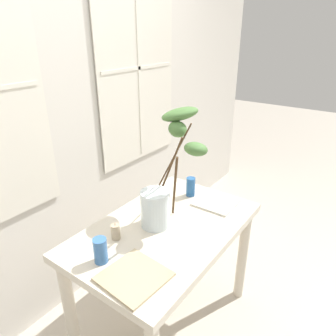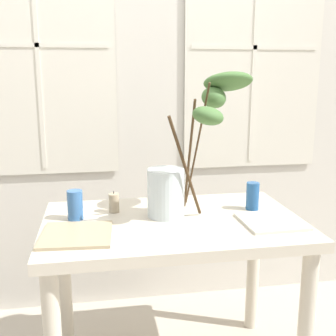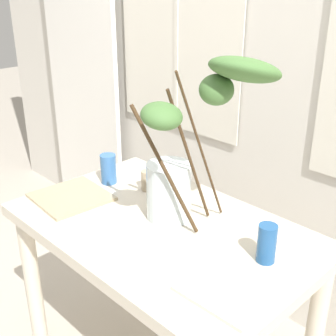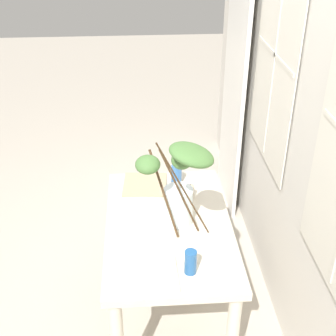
# 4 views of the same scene
# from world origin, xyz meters

# --- Properties ---
(curtain_sheer_side) EXTENTS (0.71, 0.03, 2.53)m
(curtain_sheer_side) POSITION_xyz_m (-1.41, 0.63, 1.26)
(curtain_sheer_side) COLOR white
(curtain_sheer_side) RESTS_ON ground
(dining_table) EXTENTS (1.14, 0.72, 0.78)m
(dining_table) POSITION_xyz_m (0.00, 0.00, 0.65)
(dining_table) COLOR beige
(dining_table) RESTS_ON ground
(vase_with_branches) EXTENTS (0.49, 0.42, 0.66)m
(vase_with_branches) POSITION_xyz_m (0.08, 0.05, 1.07)
(vase_with_branches) COLOR silver
(vase_with_branches) RESTS_ON dining_table
(drinking_glass_blue_left) EXTENTS (0.07, 0.07, 0.13)m
(drinking_glass_blue_left) POSITION_xyz_m (-0.42, 0.08, 0.84)
(drinking_glass_blue_left) COLOR #386BAD
(drinking_glass_blue_left) RESTS_ON dining_table
(drinking_glass_blue_right) EXTENTS (0.06, 0.06, 0.13)m
(drinking_glass_blue_right) POSITION_xyz_m (0.40, 0.08, 0.84)
(drinking_glass_blue_right) COLOR #235693
(drinking_glass_blue_right) RESTS_ON dining_table
(plate_square_left) EXTENTS (0.30, 0.30, 0.01)m
(plate_square_left) POSITION_xyz_m (-0.41, -0.12, 0.78)
(plate_square_left) COLOR tan
(plate_square_left) RESTS_ON dining_table
(plate_square_right) EXTENTS (0.26, 0.26, 0.01)m
(plate_square_right) POSITION_xyz_m (0.41, -0.11, 0.78)
(plate_square_right) COLOR silver
(plate_square_right) RESTS_ON dining_table
(pillar_candle) EXTENTS (0.05, 0.05, 0.10)m
(pillar_candle) POSITION_xyz_m (-0.25, 0.15, 0.82)
(pillar_candle) COLOR tan
(pillar_candle) RESTS_ON dining_table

